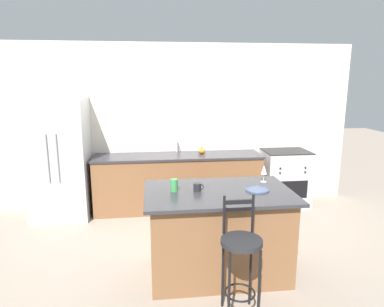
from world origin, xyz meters
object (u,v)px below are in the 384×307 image
at_px(bar_stool_near, 241,254).
at_px(pumpkin_decoration, 202,151).
at_px(dinner_plate, 257,190).
at_px(tumbler_cup, 174,185).
at_px(refrigerator, 60,158).
at_px(wine_glass, 264,170).
at_px(oven_range, 285,178).
at_px(coffee_mug, 197,187).

relative_size(bar_stool_near, pumpkin_decoration, 9.21).
height_order(dinner_plate, tumbler_cup, tumbler_cup).
bearing_deg(refrigerator, tumbler_cup, -48.63).
bearing_deg(wine_glass, bar_stool_near, -117.63).
xyz_separation_m(oven_range, tumbler_cup, (-2.02, -1.94, 0.55)).
bearing_deg(oven_range, wine_glass, -119.41).
distance_m(oven_range, pumpkin_decoration, 1.52).
height_order(refrigerator, dinner_plate, refrigerator).
height_order(oven_range, tumbler_cup, tumbler_cup).
bearing_deg(pumpkin_decoration, coffee_mug, -99.69).
height_order(bar_stool_near, wine_glass, wine_glass).
xyz_separation_m(wine_glass, tumbler_cup, (-1.06, -0.22, -0.07)).
distance_m(wine_glass, pumpkin_decoration, 1.81).
bearing_deg(wine_glass, coffee_mug, -163.77).
distance_m(oven_range, coffee_mug, 2.69).
relative_size(oven_range, dinner_plate, 3.68).
relative_size(dinner_plate, pumpkin_decoration, 2.12).
bearing_deg(coffee_mug, oven_range, 47.72).
xyz_separation_m(bar_stool_near, tumbler_cup, (-0.54, 0.77, 0.41)).
height_order(coffee_mug, tumbler_cup, tumbler_cup).
bearing_deg(dinner_plate, bar_stool_near, -116.81).
bearing_deg(tumbler_cup, bar_stool_near, -55.18).
relative_size(bar_stool_near, coffee_mug, 9.92).
bearing_deg(tumbler_cup, pumpkin_decoration, 73.39).
bearing_deg(tumbler_cup, wine_glass, 11.79).
bearing_deg(tumbler_cup, dinner_plate, -4.97).
relative_size(bar_stool_near, wine_glass, 5.58).
bearing_deg(coffee_mug, refrigerator, 135.19).
bearing_deg(oven_range, pumpkin_decoration, 178.94).
bearing_deg(refrigerator, dinner_plate, -37.46).
height_order(refrigerator, tumbler_cup, refrigerator).
bearing_deg(coffee_mug, dinner_plate, -5.59).
xyz_separation_m(refrigerator, tumbler_cup, (1.63, -1.85, 0.09)).
height_order(dinner_plate, wine_glass, wine_glass).
distance_m(bar_stool_near, coffee_mug, 0.90).
relative_size(refrigerator, wine_glass, 9.30).
bearing_deg(coffee_mug, pumpkin_decoration, 80.31).
bearing_deg(oven_range, bar_stool_near, -118.76).
bearing_deg(wine_glass, oven_range, 60.59).
bearing_deg(bar_stool_near, tumbler_cup, 124.82).
height_order(refrigerator, pumpkin_decoration, refrigerator).
bearing_deg(wine_glass, dinner_plate, -119.49).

